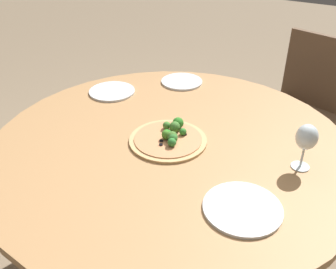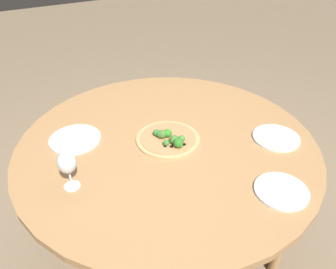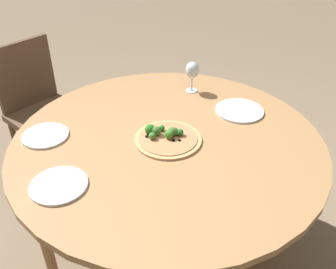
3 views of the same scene
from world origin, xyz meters
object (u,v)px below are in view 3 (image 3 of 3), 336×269
object	(u,v)px
pizza	(167,137)
plate_side	(45,136)
plate_far	(59,185)
chair	(41,108)
plate_near	(240,111)
wine_glass	(192,71)

from	to	relation	value
pizza	plate_side	bearing A→B (deg)	23.93
plate_far	plate_side	bearing A→B (deg)	-40.59
chair	plate_side	xyz separation A→B (m)	(-0.53, 0.49, 0.25)
chair	plate_near	world-z (taller)	chair
chair	plate_side	size ratio (longest dim) A/B	4.42
plate_near	plate_far	world-z (taller)	same
pizza	wine_glass	world-z (taller)	wine_glass
wine_glass	plate_near	bearing A→B (deg)	162.49
plate_near	plate_far	bearing A→B (deg)	62.17
plate_far	pizza	bearing A→B (deg)	-116.41
wine_glass	plate_side	xyz separation A→B (m)	(0.40, 0.68, -0.11)
chair	plate_far	world-z (taller)	chair
chair	pizza	xyz separation A→B (m)	(-1.01, 0.28, 0.26)
chair	plate_near	size ratio (longest dim) A/B	3.84
chair	pizza	world-z (taller)	chair
plate_far	plate_side	xyz separation A→B (m)	(0.27, -0.23, -0.00)
wine_glass	plate_far	distance (m)	0.92
plate_side	pizza	bearing A→B (deg)	-156.07
chair	wine_glass	xyz separation A→B (m)	(-0.93, -0.19, 0.36)
chair	plate_near	distance (m)	1.25
pizza	plate_far	size ratio (longest dim) A/B	1.36
plate_side	wine_glass	bearing A→B (deg)	-120.59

